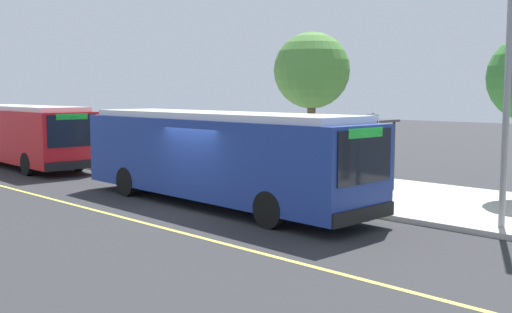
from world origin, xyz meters
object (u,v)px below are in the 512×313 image
transit_bus_main (217,154)px  route_sign_post (372,146)px  transit_bus_second (25,133)px  waiting_bench (358,175)px

transit_bus_main → route_sign_post: same height
route_sign_post → transit_bus_second: bearing=-172.0°
waiting_bench → route_sign_post: route_sign_post is taller
waiting_bench → route_sign_post: bearing=-48.1°
waiting_bench → route_sign_post: size_ratio=0.57×
transit_bus_second → route_sign_post: same height
transit_bus_main → route_sign_post: 4.84m
transit_bus_second → waiting_bench: size_ratio=6.58×
transit_bus_main → route_sign_post: bearing=34.3°
transit_bus_second → transit_bus_main: bearing=-0.7°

